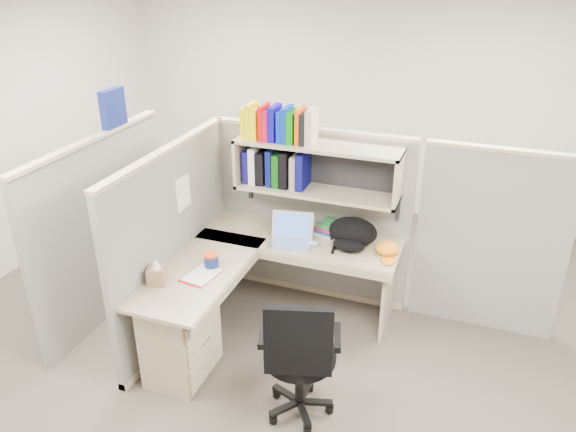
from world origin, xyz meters
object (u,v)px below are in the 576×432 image
at_px(snack_canister, 211,260).
at_px(task_chair, 299,375).
at_px(laptop, 290,231).
at_px(desk, 215,311).
at_px(backpack, 351,234).

relative_size(snack_canister, task_chair, 0.11).
distance_m(laptop, task_chair, 1.30).
distance_m(snack_canister, task_chair, 1.17).
distance_m(desk, snack_canister, 0.40).
height_order(backpack, snack_canister, backpack).
relative_size(desk, laptop, 4.89).
distance_m(desk, laptop, 0.91).
bearing_deg(backpack, snack_canister, -134.43).
height_order(laptop, task_chair, task_chair).
bearing_deg(desk, task_chair, -24.99).
bearing_deg(desk, laptop, 63.10).
relative_size(desk, backpack, 4.26).
bearing_deg(laptop, task_chair, -77.40).
relative_size(backpack, snack_canister, 3.45).
xyz_separation_m(laptop, snack_canister, (-0.46, -0.55, -0.07)).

